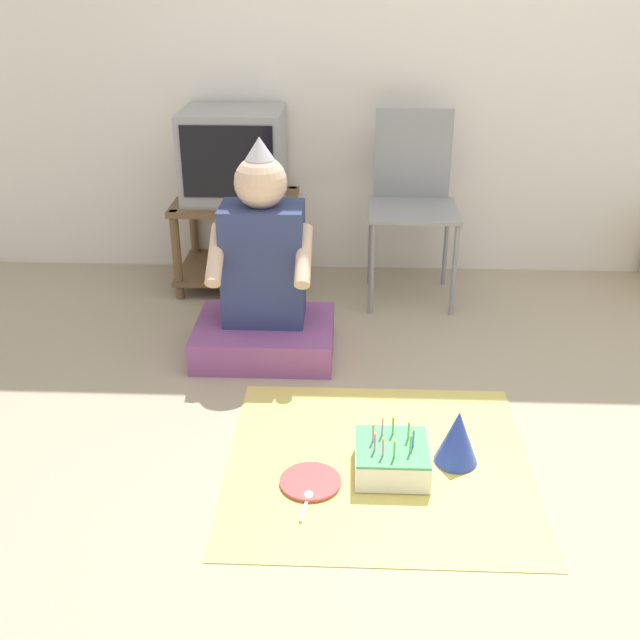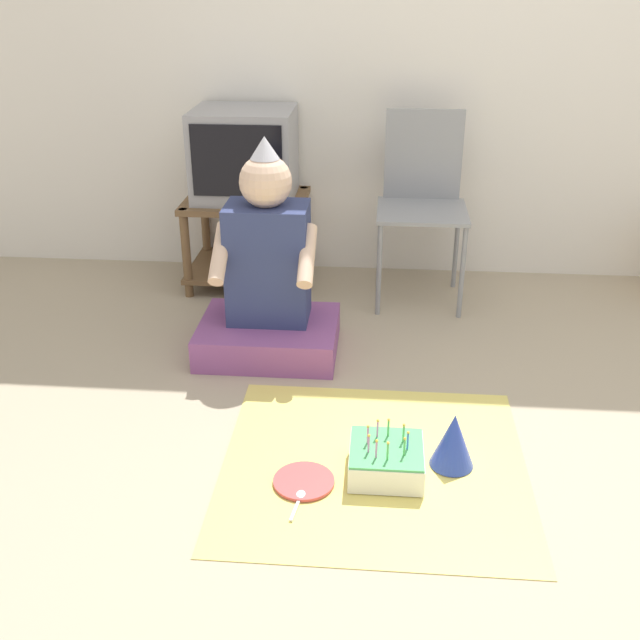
% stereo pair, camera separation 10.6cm
% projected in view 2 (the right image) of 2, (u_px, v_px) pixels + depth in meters
% --- Properties ---
extents(ground_plane, '(16.00, 16.00, 0.00)m').
position_uv_depth(ground_plane, '(522.00, 502.00, 2.37)').
color(ground_plane, tan).
extents(wall_back, '(6.40, 0.06, 2.55)m').
position_uv_depth(wall_back, '(487.00, 24.00, 3.62)').
color(wall_back, white).
rests_on(wall_back, ground_plane).
extents(tv_stand, '(0.61, 0.50, 0.46)m').
position_uv_depth(tv_stand, '(248.00, 232.00, 3.89)').
color(tv_stand, brown).
rests_on(tv_stand, ground_plane).
extents(tv, '(0.49, 0.43, 0.44)m').
position_uv_depth(tv, '(245.00, 154.00, 3.72)').
color(tv, '#99999E').
rests_on(tv, tv_stand).
extents(folding_chair, '(0.43, 0.42, 0.91)m').
position_uv_depth(folding_chair, '(422.00, 193.00, 3.64)').
color(folding_chair, gray).
rests_on(folding_chair, ground_plane).
extents(person_seated, '(0.59, 0.47, 0.93)m').
position_uv_depth(person_seated, '(268.00, 284.00, 3.18)').
color(person_seated, '#8C4C8C').
rests_on(person_seated, ground_plane).
extents(party_cloth, '(1.03, 0.98, 0.01)m').
position_uv_depth(party_cloth, '(374.00, 464.00, 2.54)').
color(party_cloth, '#EAD666').
rests_on(party_cloth, ground_plane).
extents(birthday_cake, '(0.24, 0.24, 0.17)m').
position_uv_depth(birthday_cake, '(386.00, 460.00, 2.48)').
color(birthday_cake, white).
rests_on(birthday_cake, party_cloth).
extents(party_hat_blue, '(0.15, 0.15, 0.20)m').
position_uv_depth(party_hat_blue, '(453.00, 440.00, 2.50)').
color(party_hat_blue, blue).
rests_on(party_hat_blue, party_cloth).
extents(paper_plate, '(0.20, 0.20, 0.01)m').
position_uv_depth(paper_plate, '(304.00, 481.00, 2.45)').
color(paper_plate, '#D84C4C').
rests_on(paper_plate, party_cloth).
extents(plastic_spoon_near, '(0.04, 0.14, 0.01)m').
position_uv_depth(plastic_spoon_near, '(300.00, 498.00, 2.37)').
color(plastic_spoon_near, white).
rests_on(plastic_spoon_near, party_cloth).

